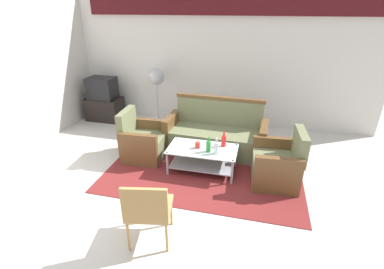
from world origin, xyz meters
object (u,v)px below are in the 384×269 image
object	(u,v)px
couch	(216,135)
bottle_green	(208,146)
tv_stand	(105,109)
television	(102,88)
pedestal_fan	(156,80)
armchair_left	(143,142)
bottle_red	(224,141)
bottle_clear	(216,148)
armchair_right	(278,165)
cup	(198,145)
wicker_chair	(148,208)
coffee_table	(202,156)

from	to	relation	value
couch	bottle_green	world-z (taller)	couch
couch	tv_stand	bearing A→B (deg)	-16.12
couch	television	size ratio (longest dim) A/B	3.02
bottle_green	pedestal_fan	size ratio (longest dim) A/B	0.20
armchair_left	tv_stand	bearing A→B (deg)	-135.62
bottle_red	tv_stand	distance (m)	3.39
bottle_green	bottle_clear	xyz separation A→B (m)	(0.13, -0.03, 0.01)
couch	armchair_right	xyz separation A→B (m)	(1.07, -0.77, -0.03)
armchair_left	bottle_red	bearing A→B (deg)	84.86
armchair_right	television	bearing A→B (deg)	62.09
bottle_green	bottle_red	distance (m)	0.31
cup	armchair_left	bearing A→B (deg)	168.10
armchair_left	bottle_red	size ratio (longest dim) A/B	3.42
armchair_left	tv_stand	xyz separation A→B (m)	(-1.59, 1.47, -0.03)
tv_stand	television	size ratio (longest dim) A/B	1.32
wicker_chair	couch	bearing A→B (deg)	70.60
bottle_green	tv_stand	world-z (taller)	bottle_green
couch	bottle_green	bearing A→B (deg)	93.67
armchair_left	coffee_table	bearing A→B (deg)	76.12
couch	tv_stand	size ratio (longest dim) A/B	2.28
coffee_table	cup	world-z (taller)	cup
couch	armchair_right	distance (m)	1.32
television	armchair_left	bearing A→B (deg)	137.98
tv_stand	armchair_right	bearing A→B (deg)	-23.78
bottle_red	bottle_green	bearing A→B (deg)	-129.58
pedestal_fan	armchair_right	bearing A→B (deg)	-34.42
television	wicker_chair	world-z (taller)	television
bottle_red	cup	xyz separation A→B (m)	(-0.39, -0.16, -0.04)
bottle_clear	bottle_red	world-z (taller)	bottle_clear
bottle_clear	wicker_chair	size ratio (longest dim) A/B	0.32
couch	bottle_red	xyz separation A→B (m)	(0.22, -0.59, 0.19)
armchair_left	bottle_green	bearing A→B (deg)	73.41
bottle_green	cup	distance (m)	0.21
pedestal_fan	couch	bearing A→B (deg)	-33.42
bottle_red	bottle_clear	bearing A→B (deg)	-105.04
cup	bottle_clear	bearing A→B (deg)	-19.67
armchair_right	television	xyz separation A→B (m)	(-3.87, 1.71, 0.47)
armchair_left	coffee_table	size ratio (longest dim) A/B	0.77
couch	wicker_chair	distance (m)	2.43
armchair_right	coffee_table	bearing A→B (deg)	84.76
cup	couch	bearing A→B (deg)	77.23
couch	television	xyz separation A→B (m)	(-2.80, 0.94, 0.44)
tv_stand	television	xyz separation A→B (m)	(0.00, 0.00, 0.50)
armchair_left	pedestal_fan	bearing A→B (deg)	-172.33
couch	armchair_right	world-z (taller)	couch
cup	tv_stand	bearing A→B (deg)	147.31
armchair_right	television	world-z (taller)	television
tv_stand	television	world-z (taller)	television
couch	bottle_clear	distance (m)	0.90
armchair_right	cup	bearing A→B (deg)	84.97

